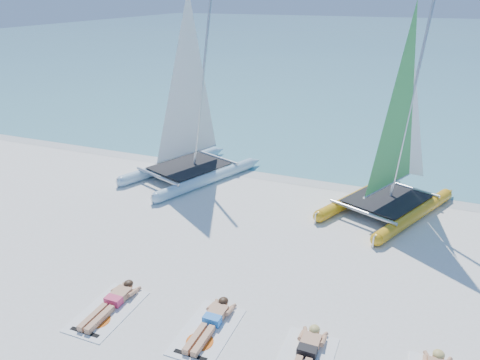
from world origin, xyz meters
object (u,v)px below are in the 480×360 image
at_px(sunbather_b, 211,321).
at_px(sunbather_c, 306,353).
at_px(towel_a, 108,311).
at_px(towel_b, 207,331).
at_px(catamaran_yellow, 401,144).
at_px(sunbather_a, 112,302).
at_px(catamaran_blue, 189,122).

distance_m(sunbather_b, sunbather_c, 2.08).
relative_size(towel_a, towel_b, 1.00).
bearing_deg(catamaran_yellow, sunbather_a, -100.37).
bearing_deg(catamaran_yellow, sunbather_c, -72.84).
height_order(towel_b, sunbather_c, sunbather_c).
xyz_separation_m(catamaran_blue, catamaran_yellow, (7.30, 0.16, 0.01)).
bearing_deg(sunbather_c, sunbather_a, -178.71).
bearing_deg(towel_b, catamaran_blue, 119.84).
distance_m(towel_a, towel_b, 2.32).
height_order(catamaran_yellow, sunbather_c, catamaran_yellow).
height_order(towel_a, sunbather_b, sunbather_b).
bearing_deg(sunbather_c, sunbather_b, 176.04).
relative_size(catamaran_blue, towel_b, 3.78).
bearing_deg(towel_a, towel_b, 5.99).
relative_size(sunbather_b, sunbather_c, 1.00).
distance_m(catamaran_blue, sunbather_b, 8.81).
distance_m(towel_a, sunbather_b, 2.35).
height_order(catamaran_blue, towel_a, catamaran_blue).
bearing_deg(towel_b, towel_a, -174.01).
distance_m(catamaran_yellow, towel_a, 9.79).
distance_m(sunbather_a, towel_b, 2.31).
relative_size(catamaran_blue, sunbather_c, 4.05).
distance_m(sunbather_a, sunbather_c, 4.39).
bearing_deg(sunbather_a, sunbather_b, 5.99).
distance_m(catamaran_yellow, sunbather_c, 8.00).
height_order(towel_b, sunbather_b, sunbather_b).
xyz_separation_m(towel_b, sunbather_b, (0.00, 0.19, 0.11)).
bearing_deg(sunbather_c, towel_a, -176.21).
height_order(catamaran_yellow, towel_a, catamaran_yellow).
height_order(catamaran_yellow, towel_b, catamaran_yellow).
xyz_separation_m(catamaran_blue, towel_b, (4.35, -7.59, -2.08)).
xyz_separation_m(catamaran_yellow, towel_b, (-2.95, -7.75, -2.09)).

